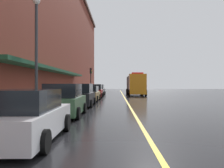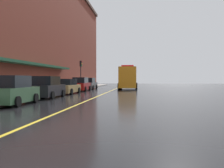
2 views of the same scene
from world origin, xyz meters
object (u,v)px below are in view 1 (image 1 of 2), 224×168
(parked_car_3, at_px, (90,94))
(traffic_light_near, at_px, (91,76))
(parked_car_2, at_px, (81,96))
(parked_car_1, at_px, (64,101))
(utility_truck, at_px, (136,85))
(parking_meter_1, at_px, (75,91))
(street_lamp_left, at_px, (36,41))
(parked_car_5, at_px, (99,90))
(parked_car_4, at_px, (96,91))
(parked_car_0, at_px, (27,116))
(parking_meter_2, at_px, (70,92))
(parking_meter_0, at_px, (63,94))

(parked_car_3, relative_size, traffic_light_near, 1.13)
(parked_car_2, bearing_deg, parked_car_1, 179.69)
(utility_truck, xyz_separation_m, parking_meter_1, (-7.43, -14.05, -0.66))
(parked_car_1, bearing_deg, street_lamp_left, 61.93)
(parked_car_3, bearing_deg, street_lamp_left, 169.85)
(parked_car_1, bearing_deg, parked_car_3, -1.19)
(parked_car_1, height_order, parked_car_5, parked_car_1)
(street_lamp_left, height_order, traffic_light_near, street_lamp_left)
(parked_car_2, bearing_deg, parked_car_4, -0.14)
(parked_car_3, xyz_separation_m, traffic_light_near, (-1.34, 11.96, 2.39))
(parked_car_2, xyz_separation_m, traffic_light_near, (-1.32, 17.66, 2.30))
(parked_car_0, relative_size, parked_car_5, 1.04)
(parked_car_5, height_order, street_lamp_left, street_lamp_left)
(parked_car_2, distance_m, traffic_light_near, 17.86)
(parked_car_5, xyz_separation_m, parking_meter_2, (-1.32, -15.79, 0.23))
(parking_meter_1, bearing_deg, utility_truck, 62.12)
(parked_car_0, relative_size, utility_truck, 0.59)
(parked_car_3, xyz_separation_m, parking_meter_2, (-1.40, -3.63, 0.30))
(parking_meter_2, height_order, traffic_light_near, traffic_light_near)
(parked_car_4, bearing_deg, parked_car_0, 178.87)
(parking_meter_2, bearing_deg, parked_car_3, 68.88)
(parked_car_3, bearing_deg, utility_truck, -24.68)
(parking_meter_2, bearing_deg, parking_meter_0, -90.00)
(parking_meter_2, bearing_deg, parking_meter_1, 90.00)
(parked_car_2, height_order, parking_meter_0, parked_car_2)
(parked_car_0, bearing_deg, traffic_light_near, 1.11)
(parked_car_1, xyz_separation_m, parked_car_4, (0.06, 17.86, -0.00))
(parked_car_3, bearing_deg, parking_meter_2, 159.58)
(parked_car_0, bearing_deg, parked_car_2, -1.27)
(parked_car_1, relative_size, parked_car_4, 0.85)
(parked_car_4, bearing_deg, traffic_light_near, 12.41)
(utility_truck, distance_m, parking_meter_2, 17.97)
(parked_car_4, xyz_separation_m, parking_meter_0, (-1.41, -12.79, 0.22))
(parked_car_0, xyz_separation_m, parking_meter_2, (-1.46, 13.19, 0.29))
(parked_car_4, height_order, street_lamp_left, street_lamp_left)
(parked_car_0, xyz_separation_m, parked_car_3, (-0.06, 16.82, -0.00))
(parking_meter_1, xyz_separation_m, street_lamp_left, (-0.60, -9.12, 3.34))
(parked_car_2, distance_m, parking_meter_1, 4.58)
(parking_meter_2, distance_m, traffic_light_near, 15.73)
(utility_truck, bearing_deg, parking_meter_0, -21.96)
(street_lamp_left, bearing_deg, parked_car_5, 85.14)
(parked_car_3, relative_size, parking_meter_0, 3.67)
(parked_car_4, xyz_separation_m, parked_car_5, (-0.09, 5.75, -0.01))
(parked_car_0, relative_size, parking_meter_1, 3.46)
(utility_truck, distance_m, parking_meter_1, 15.90)
(parked_car_0, xyz_separation_m, utility_truck, (5.97, 29.53, 0.95))
(parked_car_2, relative_size, parking_meter_1, 3.35)
(parked_car_1, bearing_deg, parked_car_4, -1.13)
(parked_car_2, xyz_separation_m, parking_meter_1, (-1.38, 4.36, 0.20))
(parked_car_4, distance_m, parking_meter_1, 7.87)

